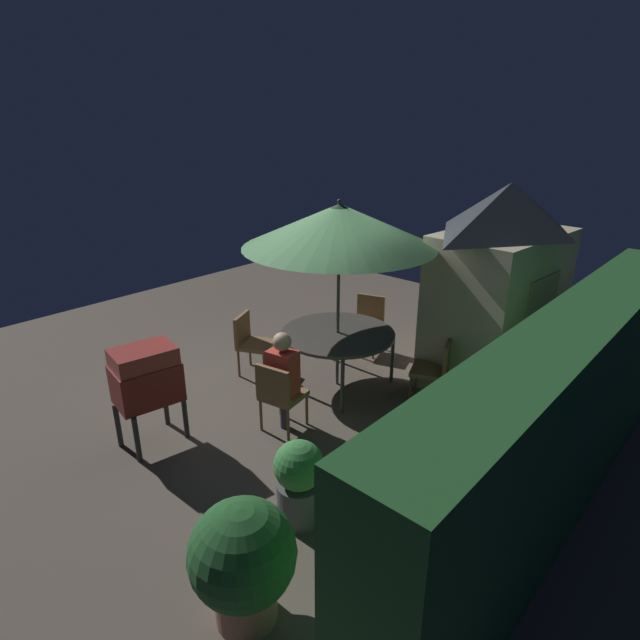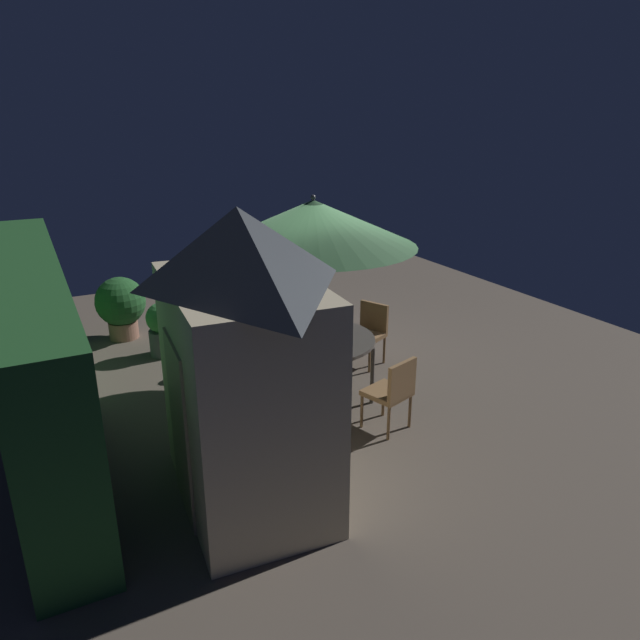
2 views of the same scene
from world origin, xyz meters
name	(u,v)px [view 2 (image 2 of 2)]	position (x,y,z in m)	size (l,w,h in m)	color
ground_plane	(319,372)	(0.00, 0.00, 0.00)	(11.00, 11.00, 0.00)	brown
hedge_backdrop	(41,350)	(0.00, 3.50, 1.01)	(5.84, 0.64, 2.02)	#1E4C23
garden_shed	(243,360)	(-2.19, 1.89, 1.42)	(2.16, 1.44, 2.79)	#C6B793
patio_table	(314,341)	(-0.58, 0.38, 0.75)	(1.57, 1.57, 0.80)	#47423D
patio_umbrella	(313,223)	(-0.58, 0.38, 2.27)	(2.51, 2.51, 2.61)	#4C4C51
bbq_grill	(283,280)	(1.93, -0.31, 0.85)	(0.78, 0.61, 1.20)	maroon
chair_near_shed	(257,328)	(0.78, 0.63, 0.52)	(0.54, 0.54, 0.90)	olive
chair_far_side	(232,394)	(-1.08, 1.65, 0.52)	(0.60, 0.60, 0.90)	olive
chair_toward_hedge	(393,390)	(-1.81, -0.02, 0.52)	(0.58, 0.58, 0.90)	olive
chair_toward_house	(369,329)	(-0.02, -0.82, 0.52)	(0.62, 0.62, 0.90)	olive
potted_plant_by_shed	(162,328)	(1.67, 1.82, 0.43)	(0.47, 0.47, 0.83)	#4C4C51
potted_plant_by_grill	(121,305)	(2.68, 2.25, 0.57)	(0.80, 0.80, 1.03)	#936651
person_in_red	(260,313)	(0.69, 0.61, 0.78)	(0.30, 0.38, 1.26)	#CC3D33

